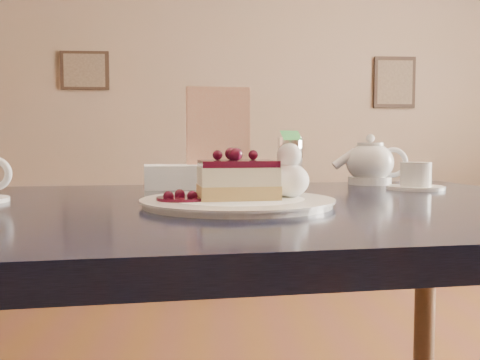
{
  "coord_description": "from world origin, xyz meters",
  "views": [
    {
      "loc": [
        -0.23,
        -0.75,
        0.95
      ],
      "look_at": [
        -0.18,
        0.1,
        0.89
      ],
      "focal_mm": 40.0,
      "sensor_mm": 36.0,
      "label": 1
    }
  ],
  "objects": [
    {
      "name": "napkin_stack",
      "position": [
        -0.31,
        0.54,
        0.87
      ],
      "size": [
        0.15,
        0.15,
        0.06
      ],
      "primitive_type": "cube",
      "rotation": [
        0.0,
        0.0,
        0.11
      ],
      "color": "white",
      "rests_on": "main_table"
    },
    {
      "name": "dessert_plate",
      "position": [
        -0.18,
        0.17,
        0.85
      ],
      "size": [
        0.33,
        0.33,
        0.01
      ],
      "primitive_type": "cylinder",
      "color": "white",
      "rests_on": "main_table"
    },
    {
      "name": "cheesecake_slice",
      "position": [
        -0.18,
        0.17,
        0.88
      ],
      "size": [
        0.14,
        0.11,
        0.07
      ],
      "rotation": [
        0.0,
        0.0,
        0.11
      ],
      "color": "tan",
      "rests_on": "dessert_plate"
    },
    {
      "name": "menu_card",
      "position": [
        -0.2,
        0.59,
        0.96
      ],
      "size": [
        0.16,
        0.05,
        0.25
      ],
      "primitive_type": "cube",
      "rotation": [
        0.0,
        0.0,
        0.11
      ],
      "color": "beige",
      "rests_on": "main_table"
    },
    {
      "name": "whipped_cream",
      "position": [
        -0.09,
        0.19,
        0.88
      ],
      "size": [
        0.07,
        0.07,
        0.06
      ],
      "color": "white",
      "rests_on": "dessert_plate"
    },
    {
      "name": "tea_set",
      "position": [
        0.21,
        0.6,
        0.89
      ],
      "size": [
        0.24,
        0.28,
        0.12
      ],
      "color": "white",
      "rests_on": "main_table"
    },
    {
      "name": "berry_sauce",
      "position": [
        -0.27,
        0.15,
        0.85
      ],
      "size": [
        0.09,
        0.09,
        0.01
      ],
      "primitive_type": "cylinder",
      "color": "black",
      "rests_on": "dessert_plate"
    },
    {
      "name": "sugar_shaker",
      "position": [
        -0.02,
        0.6,
        0.9
      ],
      "size": [
        0.07,
        0.07,
        0.12
      ],
      "color": "white",
      "rests_on": "main_table"
    },
    {
      "name": "main_table",
      "position": [
        -0.19,
        0.22,
        0.75
      ],
      "size": [
        1.44,
        1.04,
        0.84
      ],
      "rotation": [
        0.0,
        0.0,
        0.11
      ],
      "color": "black",
      "rests_on": "ground"
    }
  ]
}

